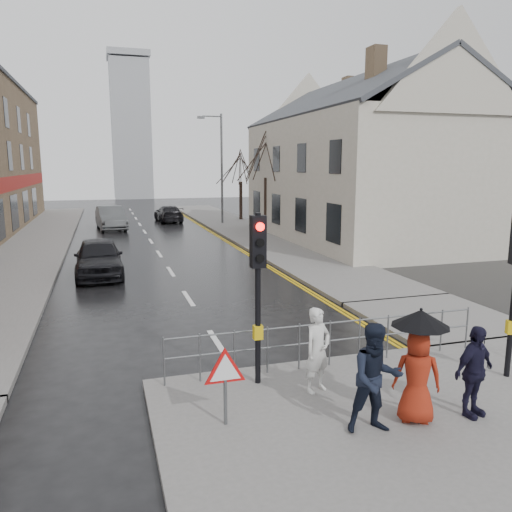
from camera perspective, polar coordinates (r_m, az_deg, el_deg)
ground at (r=10.12m, az=-0.56°, el=-15.56°), size 120.00×120.00×0.00m
left_pavement at (r=32.27m, az=-23.84°, el=1.69°), size 4.00×44.00×0.14m
right_pavement at (r=35.20m, az=-1.94°, el=3.21°), size 4.00×40.00×0.14m
pavement_bridge_right at (r=15.46m, az=19.97°, el=-6.66°), size 4.00×4.20×0.14m
building_right_cream at (r=30.45m, az=11.80°, el=10.78°), size 9.00×16.40×10.10m
church_tower at (r=71.00m, az=-14.09°, el=13.71°), size 5.00×5.00×18.00m
traffic_signal_near_left at (r=9.55m, az=0.23°, el=-1.51°), size 0.28×0.27×3.40m
guard_railing_front at (r=10.96m, az=8.46°, el=-8.73°), size 7.14×0.04×1.00m
warning_sign at (r=8.44m, az=-3.54°, el=-13.27°), size 0.80×0.07×1.35m
street_lamp at (r=37.68m, az=-4.21°, el=10.72°), size 1.83×0.25×8.00m
tree_near at (r=32.35m, az=1.16°, el=11.58°), size 2.40×2.40×6.58m
tree_far at (r=40.15m, az=-1.77°, el=10.31°), size 2.40×2.40×5.64m
pedestrian_a at (r=9.71m, az=7.06°, el=-10.61°), size 0.70×0.59×1.64m
pedestrian_b at (r=8.45m, az=13.54°, el=-13.46°), size 0.98×0.82×1.82m
pedestrian_with_umbrella at (r=8.88m, az=18.04°, el=-11.23°), size 0.96×0.96×1.96m
pedestrian_d at (r=9.51m, az=23.65°, el=-11.99°), size 1.01×0.62×1.61m
car_parked at (r=21.05m, az=-17.54°, el=-0.14°), size 1.89×4.55×1.54m
car_mid at (r=36.27m, az=-16.24°, el=4.19°), size 2.20×5.07×1.62m
car_far at (r=40.23m, az=-9.96°, el=4.78°), size 2.00×4.53×1.29m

